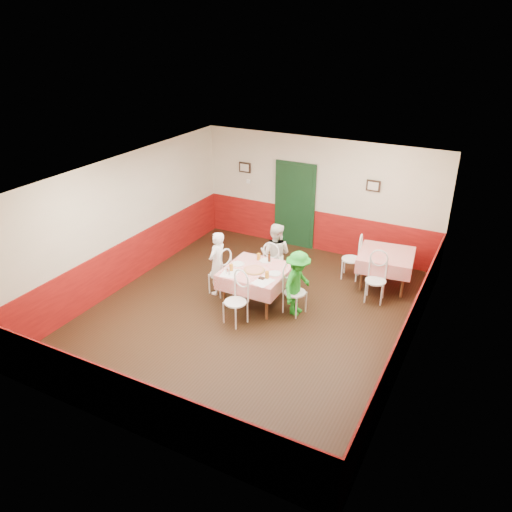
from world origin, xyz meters
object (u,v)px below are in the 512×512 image
at_px(main_table, 256,286).
at_px(diner_right, 298,283).
at_px(chair_far, 274,266).
at_px(second_table, 385,269).
at_px(chair_near, 235,302).
at_px(wallet, 262,278).
at_px(chair_second_b, 376,281).
at_px(diner_left, 217,263).
at_px(glass_a, 231,267).
at_px(chair_left, 220,274).
at_px(glass_b, 267,275).
at_px(diner_far, 275,254).
at_px(glass_c, 259,257).
at_px(chair_second_a, 351,259).
at_px(chair_right, 295,292).
at_px(beer_bottle, 269,257).
at_px(pizza, 254,270).

height_order(main_table, diner_right, diner_right).
bearing_deg(chair_far, main_table, 87.56).
height_order(second_table, chair_near, chair_near).
height_order(chair_far, wallet, chair_far).
relative_size(chair_second_b, diner_left, 0.66).
bearing_deg(chair_second_b, diner_right, -142.84).
xyz_separation_m(chair_near, glass_a, (-0.41, 0.57, 0.38)).
height_order(chair_left, glass_b, glass_b).
distance_m(second_table, chair_second_b, 0.75).
bearing_deg(chair_second_b, diner_far, -179.31).
distance_m(glass_c, diner_right, 1.14).
bearing_deg(chair_far, chair_left, 42.56).
distance_m(glass_a, diner_left, 0.58).
bearing_deg(main_table, chair_second_a, 54.83).
distance_m(chair_right, glass_c, 1.14).
bearing_deg(diner_left, diner_right, 92.32).
bearing_deg(glass_a, main_table, 34.77).
bearing_deg(chair_second_a, glass_b, -31.78).
height_order(beer_bottle, wallet, beer_bottle).
relative_size(glass_b, beer_bottle, 0.66).
relative_size(pizza, diner_far, 0.28).
relative_size(second_table, beer_bottle, 5.26).
relative_size(chair_far, glass_a, 6.50).
bearing_deg(diner_far, glass_a, 63.72).
relative_size(second_table, chair_near, 1.24).
bearing_deg(diner_left, chair_second_a, 132.60).
xyz_separation_m(chair_left, glass_c, (0.70, 0.41, 0.38)).
distance_m(second_table, glass_a, 3.39).
height_order(chair_second_a, diner_left, diner_left).
height_order(second_table, pizza, pizza).
xyz_separation_m(chair_second_a, diner_far, (-1.37, -1.04, 0.25)).
xyz_separation_m(chair_second_a, chair_second_b, (0.75, -0.75, 0.00)).
distance_m(chair_far, beer_bottle, 0.62).
height_order(chair_left, beer_bottle, beer_bottle).
height_order(glass_a, wallet, glass_a).
relative_size(main_table, diner_right, 0.92).
xyz_separation_m(chair_near, wallet, (0.27, 0.55, 0.32)).
height_order(chair_left, glass_a, chair_left).
bearing_deg(pizza, chair_second_a, 55.95).
distance_m(main_table, diner_far, 0.96).
bearing_deg(main_table, diner_left, -179.65).
bearing_deg(glass_b, beer_bottle, 112.73).
relative_size(second_table, glass_a, 8.08).
bearing_deg(wallet, chair_second_a, 63.79).
xyz_separation_m(chair_left, chair_second_b, (2.97, 1.19, 0.00)).
distance_m(chair_far, diner_far, 0.26).
bearing_deg(glass_c, wallet, -58.99).
height_order(chair_second_a, chair_second_b, same).
relative_size(chair_right, beer_bottle, 4.22).
distance_m(wallet, diner_far, 1.24).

